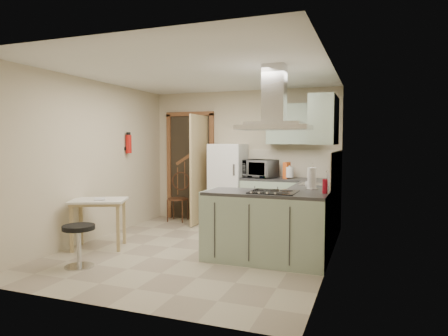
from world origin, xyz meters
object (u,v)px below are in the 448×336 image
at_px(fridge, 228,185).
at_px(extractor_hood, 274,127).
at_px(microwave, 260,169).
at_px(drop_leaf_table, 99,224).
at_px(stool, 79,246).
at_px(peninsula, 266,227).
at_px(bentwood_chair, 178,199).

relative_size(fridge, extractor_hood, 1.67).
bearing_deg(extractor_hood, microwave, 110.04).
distance_m(fridge, drop_leaf_table, 2.53).
distance_m(extractor_hood, stool, 2.83).
relative_size(extractor_hood, microwave, 1.55).
bearing_deg(drop_leaf_table, fridge, 37.50).
bearing_deg(drop_leaf_table, peninsula, -18.81).
bearing_deg(bentwood_chair, stool, -92.07).
bearing_deg(peninsula, drop_leaf_table, -175.06).
bearing_deg(stool, fridge, 73.85).
bearing_deg(stool, bentwood_chair, 93.26).
height_order(fridge, bentwood_chair, fridge).
bearing_deg(extractor_hood, stool, -154.98).
bearing_deg(bentwood_chair, fridge, -5.17).
bearing_deg(microwave, bentwood_chair, -161.30).
distance_m(peninsula, extractor_hood, 1.27).
bearing_deg(drop_leaf_table, microwave, 26.94).
distance_m(stool, microwave, 3.45).
relative_size(peninsula, drop_leaf_table, 2.05).
bearing_deg(fridge, microwave, 0.92).
bearing_deg(peninsula, extractor_hood, 0.00).
relative_size(extractor_hood, stool, 1.72).
xyz_separation_m(extractor_hood, bentwood_chair, (-2.37, 1.98, -1.29)).
bearing_deg(bentwood_chair, drop_leaf_table, -99.53).
xyz_separation_m(extractor_hood, microwave, (-0.73, 1.99, -0.66)).
xyz_separation_m(peninsula, microwave, (-0.63, 1.99, 0.61)).
height_order(fridge, drop_leaf_table, fridge).
xyz_separation_m(extractor_hood, drop_leaf_table, (-2.53, -0.21, -1.36)).
bearing_deg(microwave, fridge, -160.82).
xyz_separation_m(fridge, extractor_hood, (1.32, -1.98, 0.97)).
bearing_deg(drop_leaf_table, stool, -91.62).
height_order(extractor_hood, bentwood_chair, extractor_hood).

